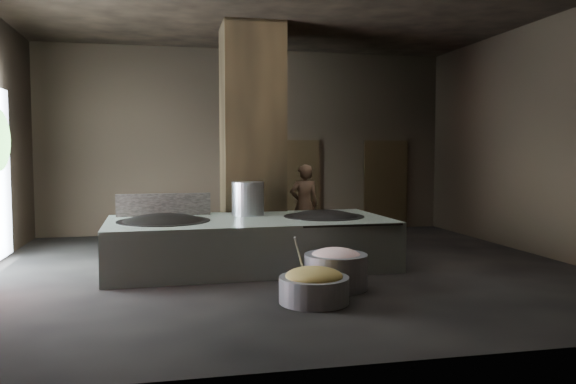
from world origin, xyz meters
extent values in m
cube|color=black|center=(0.00, 0.00, -0.05)|extent=(10.00, 9.00, 0.10)
cube|color=black|center=(0.00, 4.55, 2.25)|extent=(10.00, 0.10, 4.50)
cube|color=black|center=(0.00, -4.55, 2.25)|extent=(10.00, 0.10, 4.50)
cube|color=black|center=(5.05, 0.00, 2.25)|extent=(0.10, 9.00, 4.50)
cube|color=black|center=(-0.30, 1.90, 2.25)|extent=(1.20, 1.20, 4.50)
cube|color=#A1AE9D|center=(-0.60, 0.23, 0.42)|extent=(4.87, 2.45, 0.83)
cube|color=black|center=(-0.60, 0.23, 0.82)|extent=(4.70, 2.25, 0.03)
ellipsoid|color=black|center=(-2.05, 0.18, 0.75)|extent=(1.51, 1.51, 0.42)
cylinder|color=black|center=(-2.05, 0.18, 0.82)|extent=(1.54, 1.54, 0.05)
ellipsoid|color=black|center=(0.75, 0.28, 0.75)|extent=(1.41, 1.41, 0.40)
cylinder|color=black|center=(0.75, 0.28, 0.82)|extent=(1.44, 1.44, 0.05)
cylinder|color=#B4B5BC|center=(-0.55, 0.78, 1.13)|extent=(0.58, 0.58, 0.63)
cube|color=black|center=(-2.05, 0.98, 1.03)|extent=(1.67, 0.12, 0.42)
imported|color=brown|center=(0.88, 2.29, 0.86)|extent=(0.63, 0.41, 1.72)
cylinder|color=gray|center=(-0.11, -2.29, 0.17)|extent=(1.12, 1.12, 0.34)
ellipsoid|color=#859749|center=(-0.11, -2.29, 0.35)|extent=(0.76, 0.76, 0.23)
cylinder|color=#B4B5BC|center=(-0.26, -2.14, 0.55)|extent=(0.25, 0.30, 0.66)
cylinder|color=gray|center=(0.40, -1.60, 0.25)|extent=(1.05, 1.05, 0.50)
ellipsoid|color=tan|center=(0.40, -1.60, 0.45)|extent=(0.76, 0.76, 0.29)
cube|color=black|center=(1.20, 4.45, 1.10)|extent=(1.18, 0.08, 2.38)
cube|color=#8C6647|center=(1.37, 4.50, 1.05)|extent=(0.87, 0.04, 2.05)
cube|color=black|center=(3.60, 4.45, 1.10)|extent=(1.18, 0.08, 2.38)
cube|color=#8C6647|center=(3.65, 4.49, 1.05)|extent=(0.76, 0.04, 1.79)
camera|label=1|loc=(-1.97, -9.34, 1.97)|focal=35.00mm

